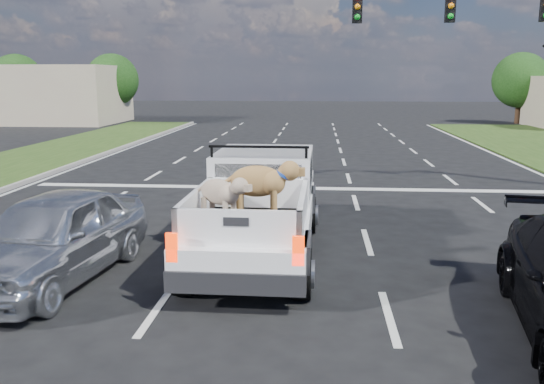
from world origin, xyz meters
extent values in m
plane|color=black|center=(0.00, 0.00, 0.00)|extent=(160.00, 160.00, 0.00)
cube|color=silver|center=(-5.25, 6.00, 0.01)|extent=(0.12, 60.00, 0.01)
cube|color=silver|center=(-1.75, 6.00, 0.01)|extent=(0.12, 60.00, 0.01)
cube|color=silver|center=(1.75, 6.00, 0.01)|extent=(0.12, 60.00, 0.01)
cube|color=silver|center=(5.25, 6.00, 0.01)|extent=(0.12, 60.00, 0.01)
cube|color=silver|center=(0.00, 10.00, 0.01)|extent=(17.00, 0.45, 0.01)
cube|color=black|center=(4.60, 10.50, 5.60)|extent=(0.30, 0.18, 0.95)
cube|color=black|center=(1.80, 10.50, 5.60)|extent=(0.30, 0.18, 0.95)
cube|color=tan|center=(-20.00, 36.00, 2.20)|extent=(10.00, 8.00, 4.40)
cylinder|color=#332114|center=(-24.00, 38.00, 1.08)|extent=(0.44, 0.44, 2.16)
sphere|color=#14330D|center=(-24.00, 38.00, 3.30)|extent=(4.20, 4.20, 4.20)
cylinder|color=#332114|center=(-16.00, 38.00, 1.08)|extent=(0.44, 0.44, 2.16)
sphere|color=#14330D|center=(-16.00, 38.00, 3.30)|extent=(4.20, 4.20, 4.20)
cylinder|color=#332114|center=(16.00, 38.00, 1.08)|extent=(0.44, 0.44, 2.16)
sphere|color=#14330D|center=(16.00, 38.00, 3.30)|extent=(4.20, 4.20, 4.20)
cylinder|color=black|center=(-1.46, 0.66, 0.41)|extent=(0.31, 0.83, 0.83)
cylinder|color=black|center=(0.44, 0.64, 0.41)|extent=(0.31, 0.83, 0.83)
cylinder|color=black|center=(-1.41, 4.69, 0.41)|extent=(0.31, 0.83, 0.83)
cylinder|color=black|center=(0.48, 4.67, 0.41)|extent=(0.31, 0.83, 0.83)
cube|color=white|center=(-0.49, 2.72, 0.72)|extent=(2.13, 5.79, 0.57)
cube|color=white|center=(-0.47, 4.08, 1.47)|extent=(2.03, 2.53, 0.94)
cube|color=black|center=(-0.49, 2.84, 1.50)|extent=(1.69, 0.05, 0.67)
cylinder|color=black|center=(-0.49, 2.99, 2.16)|extent=(1.96, 0.08, 0.05)
cube|color=black|center=(-0.50, 1.44, 0.97)|extent=(1.97, 2.80, 0.07)
cube|color=white|center=(-1.43, 1.45, 1.28)|extent=(0.12, 2.78, 0.57)
cube|color=white|center=(0.42, 1.43, 1.28)|extent=(0.12, 2.78, 0.57)
cube|color=white|center=(-0.52, 0.09, 1.28)|extent=(1.94, 0.11, 0.57)
cube|color=red|center=(-1.44, -0.13, 1.03)|extent=(0.17, 0.07, 0.44)
cube|color=red|center=(0.41, -0.15, 1.03)|extent=(0.17, 0.07, 0.44)
cube|color=black|center=(-0.52, -0.06, 0.52)|extent=(2.09, 0.35, 0.33)
imported|color=silver|center=(-3.89, 1.20, 0.78)|extent=(2.39, 4.76, 1.56)
camera|label=1|loc=(0.67, -8.07, 3.47)|focal=38.00mm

